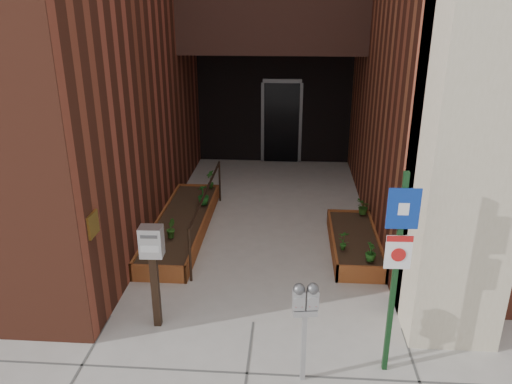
# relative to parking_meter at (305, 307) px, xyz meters

# --- Properties ---
(ground) EXTENTS (80.00, 80.00, 0.00)m
(ground) POSITION_rel_parking_meter_xyz_m (-0.65, 1.04, -0.99)
(ground) COLOR #9E9991
(ground) RESTS_ON ground
(planter_left) EXTENTS (0.90, 3.60, 0.30)m
(planter_left) POSITION_rel_parking_meter_xyz_m (-2.20, 3.74, -0.86)
(planter_left) COLOR maroon
(planter_left) RESTS_ON ground
(planter_right) EXTENTS (0.80, 2.20, 0.30)m
(planter_right) POSITION_rel_parking_meter_xyz_m (0.95, 3.24, -0.86)
(planter_right) COLOR maroon
(planter_right) RESTS_ON ground
(handrail) EXTENTS (0.04, 3.34, 0.90)m
(handrail) POSITION_rel_parking_meter_xyz_m (-1.70, 3.69, -0.25)
(handrail) COLOR black
(handrail) RESTS_ON ground
(parking_meter) EXTENTS (0.29, 0.15, 1.28)m
(parking_meter) POSITION_rel_parking_meter_xyz_m (0.00, 0.00, 0.00)
(parking_meter) COLOR #A2A2A5
(parking_meter) RESTS_ON ground
(sign_post) EXTENTS (0.34, 0.09, 2.49)m
(sign_post) POSITION_rel_parking_meter_xyz_m (0.98, 0.23, 0.54)
(sign_post) COLOR #133618
(sign_post) RESTS_ON ground
(payment_dropbox) EXTENTS (0.30, 0.23, 1.46)m
(payment_dropbox) POSITION_rel_parking_meter_xyz_m (-1.93, 0.90, 0.06)
(payment_dropbox) COLOR black
(payment_dropbox) RESTS_ON ground
(shrub_left_a) EXTENTS (0.40, 0.40, 0.35)m
(shrub_left_a) POSITION_rel_parking_meter_xyz_m (-2.42, 2.43, -0.52)
(shrub_left_a) COLOR #2D631C
(shrub_left_a) RESTS_ON planter_left
(shrub_left_b) EXTENTS (0.21, 0.21, 0.33)m
(shrub_left_b) POSITION_rel_parking_meter_xyz_m (-2.21, 2.94, -0.53)
(shrub_left_b) COLOR #234E16
(shrub_left_b) RESTS_ON planter_left
(shrub_left_c) EXTENTS (0.32, 0.32, 0.40)m
(shrub_left_c) POSITION_rel_parking_meter_xyz_m (-1.90, 4.43, -0.49)
(shrub_left_c) COLOR #175118
(shrub_left_c) RESTS_ON planter_left
(shrub_left_d) EXTENTS (0.28, 0.28, 0.39)m
(shrub_left_d) POSITION_rel_parking_meter_xyz_m (-1.90, 5.34, -0.50)
(shrub_left_d) COLOR #1E5718
(shrub_left_d) RESTS_ON planter_left
(shrub_right_a) EXTENTS (0.21, 0.21, 0.31)m
(shrub_right_a) POSITION_rel_parking_meter_xyz_m (1.08, 2.34, -0.54)
(shrub_right_a) COLOR #1D5317
(shrub_right_a) RESTS_ON planter_right
(shrub_right_b) EXTENTS (0.19, 0.19, 0.34)m
(shrub_right_b) POSITION_rel_parking_meter_xyz_m (0.70, 2.69, -0.52)
(shrub_right_b) COLOR #205819
(shrub_right_b) RESTS_ON planter_right
(shrub_right_c) EXTENTS (0.35, 0.35, 0.30)m
(shrub_right_c) POSITION_rel_parking_meter_xyz_m (1.20, 4.14, -0.54)
(shrub_right_c) COLOR #255317
(shrub_right_c) RESTS_ON planter_right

